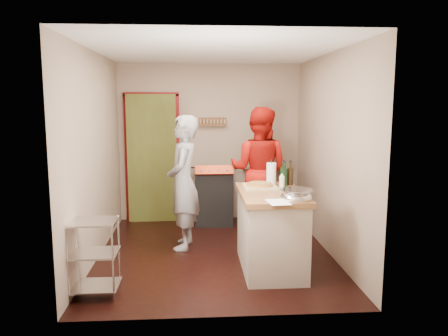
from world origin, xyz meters
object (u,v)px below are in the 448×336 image
Objects in this scene: stove at (214,196)px; person_red at (259,170)px; person_stripe at (183,182)px; wire_shelving at (94,254)px; island at (271,228)px.

person_red is (0.67, -0.45, 0.50)m from stove.
stove is at bearing 163.14° from person_stripe.
person_red is (1.13, 0.71, 0.05)m from person_stripe.
person_stripe is at bearing 59.12° from wire_shelving.
person_red reaches higher than island.
stove is 0.53× the size of person_red.
wire_shelving is 2.02m from island.
person_stripe is (0.87, 1.46, 0.46)m from wire_shelving.
person_stripe is at bearing 55.55° from person_red.
wire_shelving is 0.60× the size of island.
stove reaches higher than wire_shelving.
person_red reaches higher than stove.
person_red is (0.08, 1.56, 0.46)m from island.
person_stripe is 1.33m from person_red.
island is at bearing 55.62° from person_stripe.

